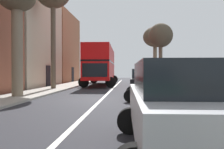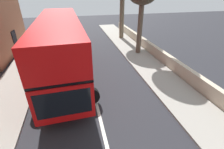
# 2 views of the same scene
# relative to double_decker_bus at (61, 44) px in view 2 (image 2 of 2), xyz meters

# --- Properties ---
(double_decker_bus) EXTENTS (3.83, 11.49, 4.06)m
(double_decker_bus) POSITION_rel_double_decker_bus_xyz_m (0.00, 0.00, 0.00)
(double_decker_bus) COLOR red
(double_decker_bus) RESTS_ON ground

